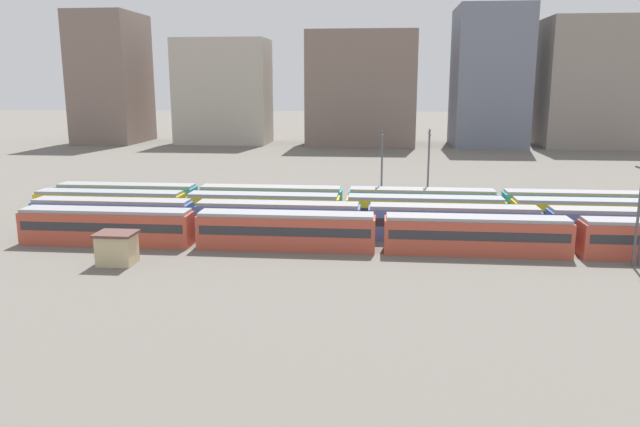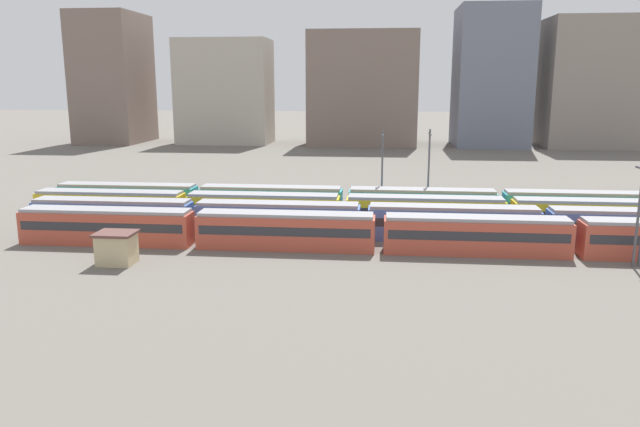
% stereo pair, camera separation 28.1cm
% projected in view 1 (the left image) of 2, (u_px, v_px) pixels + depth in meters
% --- Properties ---
extents(ground_plane, '(600.00, 600.00, 0.00)m').
position_uv_depth(ground_plane, '(176.00, 228.00, 71.21)').
color(ground_plane, '#666059').
extents(train_track_0, '(112.50, 3.06, 3.75)m').
position_uv_depth(train_track_0, '(576.00, 237.00, 59.12)').
color(train_track_0, '#BC4C38').
rests_on(train_track_0, ground_plane).
extents(train_track_1, '(74.70, 3.06, 3.75)m').
position_uv_depth(train_track_1, '(364.00, 221.00, 66.17)').
color(train_track_1, '#4C70BC').
rests_on(train_track_1, ground_plane).
extents(train_track_2, '(112.50, 3.06, 3.75)m').
position_uv_depth(train_track_2, '(508.00, 214.00, 69.66)').
color(train_track_2, yellow).
rests_on(train_track_2, ground_plane).
extents(train_track_3, '(112.50, 3.06, 3.75)m').
position_uv_depth(train_track_3, '(499.00, 205.00, 74.72)').
color(train_track_3, teal).
rests_on(train_track_3, ground_plane).
extents(catenary_pole_1, '(0.24, 3.20, 10.86)m').
position_uv_depth(catenary_pole_1, '(428.00, 168.00, 77.53)').
color(catenary_pole_1, '#4C4C51').
rests_on(catenary_pole_1, ground_plane).
extents(catenary_pole_2, '(0.24, 3.20, 9.66)m').
position_uv_depth(catenary_pole_2, '(639.00, 209.00, 54.98)').
color(catenary_pole_2, '#4C4C51').
rests_on(catenary_pole_2, ground_plane).
extents(catenary_pole_3, '(0.24, 3.20, 10.70)m').
position_uv_depth(catenary_pole_3, '(382.00, 168.00, 78.21)').
color(catenary_pole_3, '#4C4C51').
rests_on(catenary_pole_3, ground_plane).
extents(signal_hut, '(3.60, 3.00, 3.04)m').
position_uv_depth(signal_hut, '(117.00, 248.00, 56.57)').
color(signal_hut, '#C6B284').
rests_on(signal_hut, ground_plane).
extents(distant_building_0, '(16.39, 21.97, 35.35)m').
position_uv_depth(distant_building_0, '(111.00, 79.00, 170.71)').
color(distant_building_0, '#7A665B').
rests_on(distant_building_0, ground_plane).
extents(distant_building_1, '(25.00, 15.17, 28.20)m').
position_uv_depth(distant_building_1, '(223.00, 92.00, 168.39)').
color(distant_building_1, '#B2A899').
rests_on(distant_building_1, ground_plane).
extents(distant_building_2, '(28.51, 21.28, 29.76)m').
position_uv_depth(distant_building_2, '(362.00, 89.00, 164.56)').
color(distant_building_2, '#7A665B').
rests_on(distant_building_2, ground_plane).
extents(distant_building_3, '(18.44, 21.04, 35.86)m').
position_uv_depth(distant_building_3, '(489.00, 77.00, 160.69)').
color(distant_building_3, slate).
rests_on(distant_building_3, ground_plane).
extents(distant_building_4, '(26.08, 19.44, 32.87)m').
position_uv_depth(distant_building_4, '(593.00, 83.00, 158.46)').
color(distant_building_4, gray).
rests_on(distant_building_4, ground_plane).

